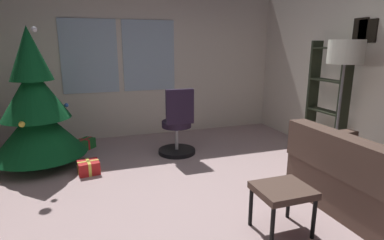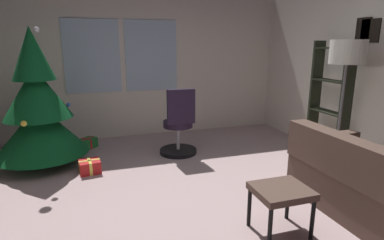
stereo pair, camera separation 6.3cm
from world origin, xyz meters
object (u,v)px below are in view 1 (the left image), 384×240
at_px(holiday_tree, 36,111).
at_px(gift_box_green, 84,144).
at_px(gift_box_red, 89,167).
at_px(bookshelf, 326,108).
at_px(office_chair, 178,129).
at_px(footstool, 283,193).
at_px(floor_lamp, 345,59).

distance_m(holiday_tree, gift_box_green, 1.02).
distance_m(gift_box_red, bookshelf, 3.35).
relative_size(gift_box_red, office_chair, 0.28).
height_order(footstool, office_chair, office_chair).
height_order(footstool, bookshelf, bookshelf).
xyz_separation_m(gift_box_green, floor_lamp, (3.06, -1.97, 1.36)).
xyz_separation_m(gift_box_red, bookshelf, (3.25, -0.48, 0.65)).
relative_size(gift_box_green, bookshelf, 0.22).
relative_size(gift_box_red, floor_lamp, 0.17).
bearing_deg(gift_box_green, office_chair, -27.45).
bearing_deg(bookshelf, footstool, -139.90).
bearing_deg(holiday_tree, bookshelf, -14.08).
bearing_deg(floor_lamp, gift_box_green, 147.19).
xyz_separation_m(holiday_tree, gift_box_green, (0.54, 0.52, -0.69)).
relative_size(footstool, office_chair, 0.46).
bearing_deg(bookshelf, floor_lamp, -116.92).
distance_m(office_chair, bookshelf, 2.15).
bearing_deg(floor_lamp, holiday_tree, 158.02).
xyz_separation_m(footstool, gift_box_green, (-1.65, 2.88, -0.29)).
distance_m(holiday_tree, office_chair, 1.92).
distance_m(footstool, floor_lamp, 1.99).
bearing_deg(footstool, gift_box_green, 119.80).
xyz_separation_m(holiday_tree, office_chair, (1.88, -0.18, -0.37)).
xyz_separation_m(holiday_tree, floor_lamp, (3.60, -1.45, 0.67)).
xyz_separation_m(gift_box_red, office_chair, (1.28, 0.31, 0.31)).
bearing_deg(holiday_tree, footstool, -47.11).
height_order(holiday_tree, gift_box_red, holiday_tree).
distance_m(holiday_tree, gift_box_red, 1.03).
xyz_separation_m(gift_box_green, bookshelf, (3.30, -1.48, 0.65)).
distance_m(gift_box_green, bookshelf, 3.68).
height_order(footstool, gift_box_green, footstool).
bearing_deg(office_chair, holiday_tree, 174.63).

